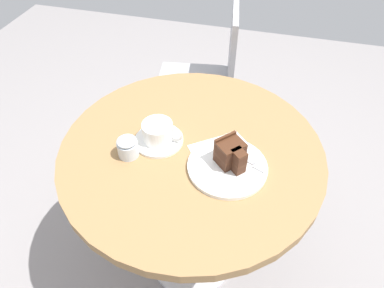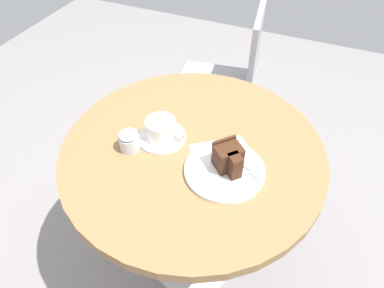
{
  "view_description": "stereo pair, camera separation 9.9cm",
  "coord_description": "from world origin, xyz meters",
  "px_view_note": "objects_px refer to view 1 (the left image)",
  "views": [
    {
      "loc": [
        0.19,
        -0.7,
        1.45
      ],
      "look_at": [
        0.01,
        -0.02,
        0.74
      ],
      "focal_mm": 32.0,
      "sensor_mm": 36.0,
      "label": 1
    },
    {
      "loc": [
        0.28,
        -0.67,
        1.45
      ],
      "look_at": [
        0.01,
        -0.02,
        0.74
      ],
      "focal_mm": 32.0,
      "sensor_mm": 36.0,
      "label": 2
    }
  ],
  "objects_px": {
    "teaspoon": "(173,140)",
    "napkin": "(226,155)",
    "coffee_cup": "(159,131)",
    "cafe_chair": "(211,74)",
    "sugar_pot": "(128,147)",
    "cake_plate": "(227,167)",
    "cake_slice": "(231,154)",
    "saucer": "(159,139)",
    "fork": "(248,161)"
  },
  "relations": [
    {
      "from": "teaspoon",
      "to": "napkin",
      "type": "xyz_separation_m",
      "value": [
        0.17,
        -0.01,
        -0.01
      ]
    },
    {
      "from": "coffee_cup",
      "to": "teaspoon",
      "type": "distance_m",
      "value": 0.05
    },
    {
      "from": "coffee_cup",
      "to": "napkin",
      "type": "bearing_deg",
      "value": -2.94
    },
    {
      "from": "coffee_cup",
      "to": "cafe_chair",
      "type": "height_order",
      "value": "cafe_chair"
    },
    {
      "from": "cafe_chair",
      "to": "sugar_pot",
      "type": "height_order",
      "value": "cafe_chair"
    },
    {
      "from": "teaspoon",
      "to": "cafe_chair",
      "type": "xyz_separation_m",
      "value": [
        -0.03,
        0.69,
        -0.22
      ]
    },
    {
      "from": "cake_plate",
      "to": "cake_slice",
      "type": "height_order",
      "value": "cake_slice"
    },
    {
      "from": "saucer",
      "to": "napkin",
      "type": "height_order",
      "value": "saucer"
    },
    {
      "from": "cake_slice",
      "to": "saucer",
      "type": "bearing_deg",
      "value": 168.52
    },
    {
      "from": "cafe_chair",
      "to": "saucer",
      "type": "bearing_deg",
      "value": -10.41
    },
    {
      "from": "saucer",
      "to": "napkin",
      "type": "bearing_deg",
      "value": -3.74
    },
    {
      "from": "teaspoon",
      "to": "napkin",
      "type": "distance_m",
      "value": 0.17
    },
    {
      "from": "cake_plate",
      "to": "napkin",
      "type": "bearing_deg",
      "value": 106.71
    },
    {
      "from": "cake_plate",
      "to": "cake_slice",
      "type": "relative_size",
      "value": 2.32
    },
    {
      "from": "teaspoon",
      "to": "cake_slice",
      "type": "height_order",
      "value": "cake_slice"
    },
    {
      "from": "saucer",
      "to": "cake_plate",
      "type": "relative_size",
      "value": 0.66
    },
    {
      "from": "coffee_cup",
      "to": "fork",
      "type": "xyz_separation_m",
      "value": [
        0.28,
        -0.03,
        -0.03
      ]
    },
    {
      "from": "teaspoon",
      "to": "cafe_chair",
      "type": "height_order",
      "value": "cafe_chair"
    },
    {
      "from": "teaspoon",
      "to": "cafe_chair",
      "type": "bearing_deg",
      "value": 152.03
    },
    {
      "from": "teaspoon",
      "to": "fork",
      "type": "relative_size",
      "value": 0.57
    },
    {
      "from": "coffee_cup",
      "to": "sugar_pot",
      "type": "relative_size",
      "value": 1.92
    },
    {
      "from": "teaspoon",
      "to": "cake_plate",
      "type": "height_order",
      "value": "teaspoon"
    },
    {
      "from": "cake_slice",
      "to": "sugar_pot",
      "type": "relative_size",
      "value": 1.52
    },
    {
      "from": "saucer",
      "to": "napkin",
      "type": "distance_m",
      "value": 0.21
    },
    {
      "from": "saucer",
      "to": "coffee_cup",
      "type": "height_order",
      "value": "coffee_cup"
    },
    {
      "from": "fork",
      "to": "sugar_pot",
      "type": "bearing_deg",
      "value": -149.2
    },
    {
      "from": "saucer",
      "to": "sugar_pot",
      "type": "bearing_deg",
      "value": -130.02
    },
    {
      "from": "cafe_chair",
      "to": "cake_plate",
      "type": "bearing_deg",
      "value": 6.36
    },
    {
      "from": "teaspoon",
      "to": "sugar_pot",
      "type": "xyz_separation_m",
      "value": [
        -0.11,
        -0.08,
        0.02
      ]
    },
    {
      "from": "napkin",
      "to": "cafe_chair",
      "type": "xyz_separation_m",
      "value": [
        -0.19,
        0.71,
        -0.21
      ]
    },
    {
      "from": "saucer",
      "to": "fork",
      "type": "distance_m",
      "value": 0.28
    },
    {
      "from": "cake_slice",
      "to": "fork",
      "type": "relative_size",
      "value": 0.65
    },
    {
      "from": "teaspoon",
      "to": "cake_slice",
      "type": "xyz_separation_m",
      "value": [
        0.18,
        -0.05,
        0.04
      ]
    },
    {
      "from": "napkin",
      "to": "sugar_pot",
      "type": "distance_m",
      "value": 0.29
    },
    {
      "from": "cake_slice",
      "to": "napkin",
      "type": "xyz_separation_m",
      "value": [
        -0.02,
        0.03,
        -0.05
      ]
    },
    {
      "from": "coffee_cup",
      "to": "sugar_pot",
      "type": "xyz_separation_m",
      "value": [
        -0.07,
        -0.08,
        -0.01
      ]
    },
    {
      "from": "cake_plate",
      "to": "saucer",
      "type": "bearing_deg",
      "value": 165.34
    },
    {
      "from": "saucer",
      "to": "cafe_chair",
      "type": "relative_size",
      "value": 0.18
    },
    {
      "from": "cake_plate",
      "to": "sugar_pot",
      "type": "bearing_deg",
      "value": -175.64
    },
    {
      "from": "cake_plate",
      "to": "sugar_pot",
      "type": "relative_size",
      "value": 3.52
    },
    {
      "from": "saucer",
      "to": "cake_plate",
      "type": "height_order",
      "value": "cake_plate"
    },
    {
      "from": "teaspoon",
      "to": "cake_plate",
      "type": "relative_size",
      "value": 0.38
    },
    {
      "from": "teaspoon",
      "to": "napkin",
      "type": "relative_size",
      "value": 0.37
    },
    {
      "from": "teaspoon",
      "to": "cake_slice",
      "type": "distance_m",
      "value": 0.19
    },
    {
      "from": "cake_slice",
      "to": "cafe_chair",
      "type": "bearing_deg",
      "value": 105.84
    },
    {
      "from": "teaspoon",
      "to": "fork",
      "type": "bearing_deg",
      "value": 52.23
    },
    {
      "from": "coffee_cup",
      "to": "cake_plate",
      "type": "relative_size",
      "value": 0.55
    },
    {
      "from": "saucer",
      "to": "cafe_chair",
      "type": "xyz_separation_m",
      "value": [
        0.02,
        0.69,
        -0.21
      ]
    },
    {
      "from": "saucer",
      "to": "cake_plate",
      "type": "bearing_deg",
      "value": -14.66
    },
    {
      "from": "cake_plate",
      "to": "fork",
      "type": "relative_size",
      "value": 1.52
    }
  ]
}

